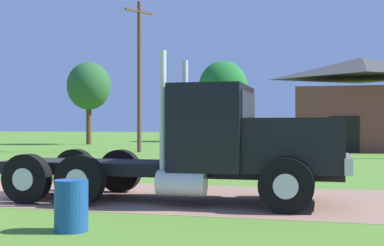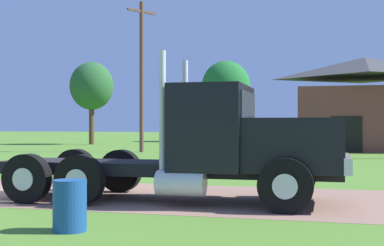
% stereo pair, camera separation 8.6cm
% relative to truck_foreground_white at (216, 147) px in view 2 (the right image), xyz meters
% --- Properties ---
extents(ground_plane, '(200.00, 200.00, 0.00)m').
position_rel_truck_foreground_white_xyz_m(ground_plane, '(-5.34, 0.62, -1.21)').
color(ground_plane, '#517F2A').
extents(dirt_track, '(120.00, 5.02, 0.01)m').
position_rel_truck_foreground_white_xyz_m(dirt_track, '(-5.34, 0.62, -1.21)').
color(dirt_track, '#906C59').
rests_on(dirt_track, ground_plane).
extents(truck_foreground_white, '(7.83, 2.78, 3.26)m').
position_rel_truck_foreground_white_xyz_m(truck_foreground_white, '(0.00, 0.00, 0.00)').
color(truck_foreground_white, black).
rests_on(truck_foreground_white, ground_plane).
extents(steel_barrel, '(0.54, 0.54, 0.83)m').
position_rel_truck_foreground_white_xyz_m(steel_barrel, '(-1.59, -3.76, -0.80)').
color(steel_barrel, '#19478C').
rests_on(steel_barrel, ground_plane).
extents(shed_building, '(8.73, 6.70, 6.09)m').
position_rel_truck_foreground_white_xyz_m(shed_building, '(4.35, 25.34, 1.72)').
color(shed_building, brown).
rests_on(shed_building, ground_plane).
extents(utility_pole_near, '(1.20, 1.99, 9.27)m').
position_rel_truck_foreground_white_xyz_m(utility_pole_near, '(-9.04, 19.79, 3.68)').
color(utility_pole_near, brown).
rests_on(utility_pole_near, ground_plane).
extents(tree_mid, '(3.69, 3.69, 7.00)m').
position_rel_truck_foreground_white_xyz_m(tree_mid, '(-17.56, 30.65, 3.72)').
color(tree_mid, '#513823').
rests_on(tree_mid, ground_plane).
extents(tree_right, '(4.86, 4.86, 7.98)m').
position_rel_truck_foreground_white_xyz_m(tree_right, '(-7.98, 40.88, 4.07)').
color(tree_right, '#513823').
rests_on(tree_right, ground_plane).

